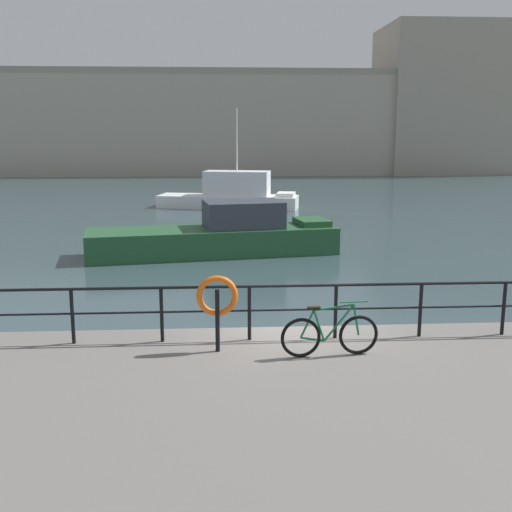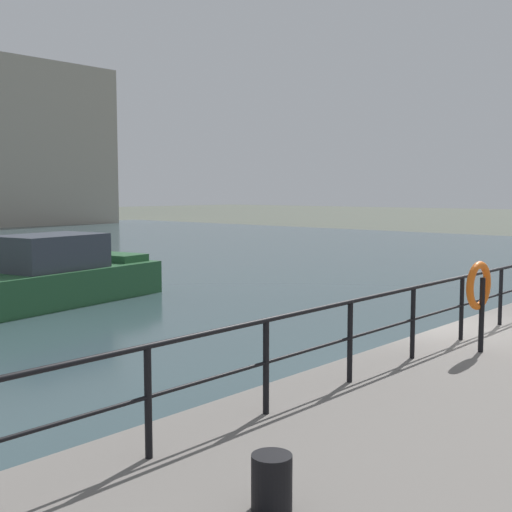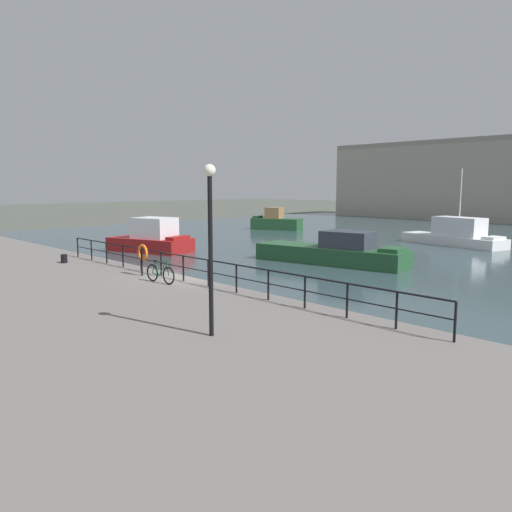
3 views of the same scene
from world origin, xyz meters
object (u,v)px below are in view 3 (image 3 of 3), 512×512
Objects in this scene: parked_bicycle at (160,273)px; life_ring_stand at (143,254)px; quay_lamp_post at (210,227)px; mooring_bollard at (64,259)px; moored_blue_motorboat at (276,222)px; moored_small_launch at (455,235)px; moored_white_yacht at (334,252)px; moored_harbor_tender at (152,239)px.

life_ring_stand is (-1.98, 0.40, 0.59)m from parked_bicycle.
quay_lamp_post is at bearing -28.42° from parked_bicycle.
mooring_bollard is at bearing -171.00° from life_ring_stand.
moored_small_launch is (20.61, -0.22, 0.01)m from moored_blue_motorboat.
moored_white_yacht is 15.17m from moored_small_launch.
mooring_bollard is (13.58, -30.00, 0.30)m from moored_blue_motorboat.
parked_bicycle is at bearing -48.71° from moored_harbor_tender.
moored_white_yacht is 14.04m from moored_harbor_tender.
moored_harbor_tender reaches higher than mooring_bollard.
life_ring_stand reaches higher than moored_white_yacht.
moored_white_yacht reaches higher than mooring_bollard.
moored_small_launch is 6.57× the size of life_ring_stand.
quay_lamp_post is (22.12, -12.25, 2.87)m from moored_harbor_tender.
moored_small_launch is 28.87m from life_ring_stand.
moored_harbor_tender is (-13.14, -4.95, 0.21)m from moored_white_yacht.
moored_small_launch reaches higher than parked_bicycle.
moored_blue_motorboat is at bearing -167.85° from moored_small_launch.
moored_harbor_tender is at bearing 146.12° from life_ring_stand.
moored_white_yacht is at bearing -80.55° from moored_small_launch.
moored_blue_motorboat is at bearing 124.03° from life_ring_stand.
mooring_bollard is at bearing -90.53° from moored_small_launch.
moored_white_yacht is 25.01m from moored_blue_motorboat.
moored_harbor_tender is (6.60, -20.32, 0.09)m from moored_blue_motorboat.
moored_small_launch is 30.61m from mooring_bollard.
moored_white_yacht is 5.71× the size of parked_bicycle.
life_ring_stand is (6.03, 0.95, 0.75)m from mooring_bollard.
parked_bicycle is (1.85, -14.09, 0.59)m from moored_white_yacht.
quay_lamp_post is at bearing 109.90° from moored_blue_motorboat.
life_ring_stand is at bearing -79.24° from moored_small_launch.
parked_bicycle is at bearing 104.73° from moored_blue_motorboat.
moored_white_yacht is 7.23× the size of life_ring_stand.
moored_harbor_tender is 15.70m from life_ring_stand.
parked_bicycle is 2.10m from life_ring_stand.
moored_harbor_tender is at bearing 151.02° from quay_lamp_post.
moored_blue_motorboat is 20.61m from moored_small_launch.
life_ring_stand is 9.95m from quay_lamp_post.
moored_harbor_tender reaches higher than moored_white_yacht.
moored_small_launch reaches higher than moored_blue_motorboat.
moored_small_launch is (14.01, 20.10, -0.08)m from moored_harbor_tender.
mooring_bollard is 6.15m from life_ring_stand.
moored_white_yacht is at bearing 89.46° from life_ring_stand.
quay_lamp_post reaches higher than life_ring_stand.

